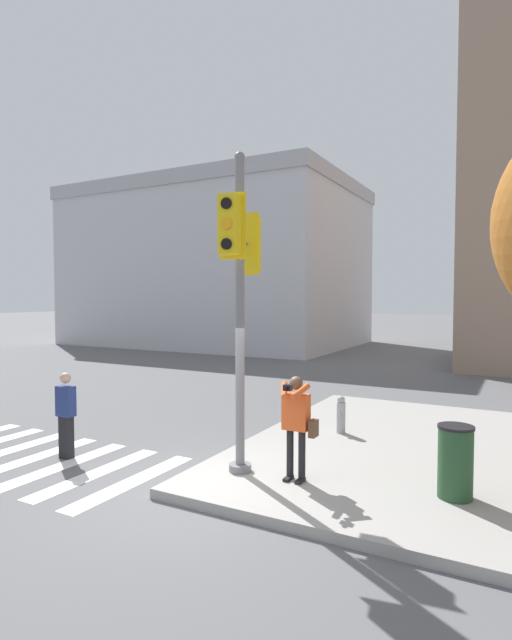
# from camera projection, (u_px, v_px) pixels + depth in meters

# --- Properties ---
(ground_plane) EXTENTS (160.00, 160.00, 0.00)m
(ground_plane) POSITION_uv_depth(u_px,v_px,m) (197.00, 494.00, 7.59)
(ground_plane) COLOR #5B5B5E
(sidewalk_corner) EXTENTS (8.00, 8.00, 0.16)m
(sidewalk_corner) POSITION_uv_depth(u_px,v_px,m) (469.00, 459.00, 8.99)
(sidewalk_corner) COLOR #9E9B96
(sidewalk_corner) RESTS_ON ground_plane
(crosswalk_stripes) EXTENTS (5.24, 2.77, 0.01)m
(crosswalk_stripes) POSITION_uv_depth(u_px,v_px,m) (33.00, 458.00, 9.25)
(crosswalk_stripes) COLOR silver
(crosswalk_stripes) RESTS_ON ground_plane
(traffic_signal_pole) EXTENTS (0.50, 1.17, 5.14)m
(traffic_signal_pole) POSITION_uv_depth(u_px,v_px,m) (240.00, 277.00, 7.97)
(traffic_signal_pole) COLOR slate
(traffic_signal_pole) RESTS_ON sidewalk_corner
(person_photographer) EXTENTS (0.58, 0.54, 1.62)m
(person_photographer) POSITION_uv_depth(u_px,v_px,m) (297.00, 419.00, 7.67)
(person_photographer) COLOR black
(person_photographer) RESTS_ON sidewalk_corner
(pedestrian_distant) EXTENTS (0.34, 0.20, 1.60)m
(pedestrian_distant) POSITION_uv_depth(u_px,v_px,m) (66.00, 413.00, 9.22)
(pedestrian_distant) COLOR black
(pedestrian_distant) RESTS_ON ground_plane
(fire_hydrant) EXTENTS (0.18, 0.24, 0.78)m
(fire_hydrant) POSITION_uv_depth(u_px,v_px,m) (341.00, 415.00, 10.39)
(fire_hydrant) COLOR #99999E
(fire_hydrant) RESTS_ON sidewalk_corner
(trash_bin) EXTENTS (0.50, 0.50, 1.03)m
(trash_bin) POSITION_uv_depth(u_px,v_px,m) (455.00, 462.00, 7.03)
(trash_bin) COLOR #234728
(trash_bin) RESTS_ON sidewalk_corner
(building_left) EXTENTS (17.25, 11.50, 9.81)m
(building_left) POSITION_uv_depth(u_px,v_px,m) (218.00, 267.00, 32.10)
(building_left) COLOR #BCBCC1
(building_left) RESTS_ON ground_plane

